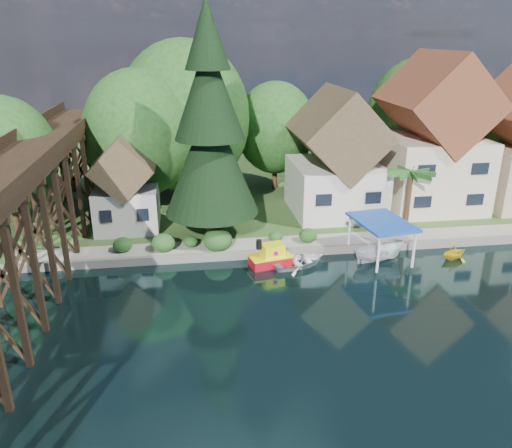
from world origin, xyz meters
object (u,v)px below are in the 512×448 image
at_px(trestle_bridge, 25,212).
at_px(tugboat, 271,257).
at_px(palm_tree, 411,175).
at_px(shed, 126,189).
at_px(conifer, 210,130).
at_px(house_center, 432,143).
at_px(boat_white_a, 299,260).
at_px(boat_yellow, 454,251).
at_px(boat_canopy, 380,244).
at_px(house_left, 336,161).

height_order(trestle_bridge, tugboat, trestle_bridge).
distance_m(palm_tree, tugboat, 13.51).
bearing_deg(shed, conifer, -25.27).
relative_size(trestle_bridge, house_center, 3.18).
relative_size(tugboat, boat_white_a, 0.79).
relative_size(tugboat, boat_yellow, 1.43).
distance_m(palm_tree, boat_yellow, 6.97).
relative_size(conifer, boat_yellow, 7.80).
bearing_deg(boat_canopy, trestle_bridge, -177.52).
xyz_separation_m(shed, palm_tree, (22.64, -3.58, 1.27)).
distance_m(house_center, tugboat, 19.97).
distance_m(house_center, boat_white_a, 18.55).
xyz_separation_m(house_left, boat_white_a, (-5.32, -9.65, -4.71)).
xyz_separation_m(palm_tree, boat_yellow, (1.65, -5.06, -4.50)).
distance_m(house_center, palm_tree, 7.20).
bearing_deg(trestle_bridge, house_center, 19.49).
relative_size(shed, boat_canopy, 1.46).
xyz_separation_m(house_left, tugboat, (-7.37, -9.37, -4.50)).
bearing_deg(shed, trestle_bridge, -118.19).
distance_m(boat_canopy, boat_yellow, 5.76).
height_order(tugboat, boat_yellow, tugboat).
bearing_deg(house_left, palm_tree, -47.58).
height_order(conifer, tugboat, conifer).
relative_size(trestle_bridge, shed, 5.63).
relative_size(palm_tree, boat_canopy, 0.98).
relative_size(boat_white_a, boat_canopy, 0.77).
xyz_separation_m(house_left, shed, (-18.00, -1.50, -1.31)).
bearing_deg(tugboat, boat_canopy, -3.15).
height_order(shed, conifer, conifer).
bearing_deg(shed, house_left, 4.77).
bearing_deg(palm_tree, conifer, 178.67).
distance_m(house_left, conifer, 12.75).
bearing_deg(trestle_bridge, boat_white_a, 3.80).
height_order(boat_canopy, boat_yellow, boat_canopy).
bearing_deg(boat_white_a, conifer, 31.40).
bearing_deg(palm_tree, shed, 171.02).
height_order(house_center, boat_canopy, house_center).
height_order(house_left, palm_tree, house_left).
distance_m(tugboat, boat_yellow, 13.68).
bearing_deg(boat_yellow, trestle_bridge, 72.45).
height_order(palm_tree, boat_canopy, palm_tree).
height_order(house_left, boat_yellow, house_left).
xyz_separation_m(trestle_bridge, boat_yellow, (29.29, 0.69, -4.75)).
relative_size(conifer, boat_canopy, 3.29).
xyz_separation_m(shed, boat_white_a, (12.68, -8.15, -3.40)).
xyz_separation_m(house_center, conifer, (-20.20, -5.21, 2.58)).
height_order(palm_tree, boat_yellow, palm_tree).
relative_size(trestle_bridge, boat_white_a, 10.75).
relative_size(trestle_bridge, palm_tree, 8.39).
distance_m(shed, boat_canopy, 20.51).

